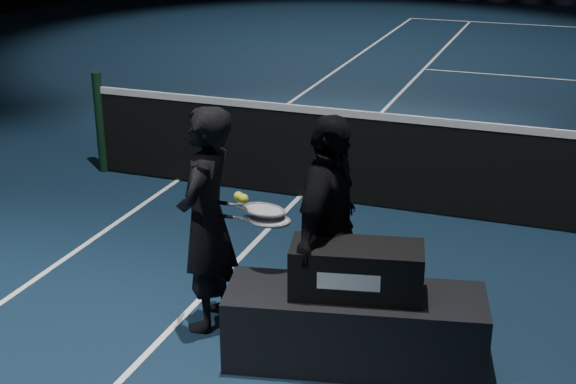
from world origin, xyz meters
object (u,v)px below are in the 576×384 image
player_bench (354,327)px  player_b (328,232)px  racket_upper (264,210)px  racket_lower (270,221)px  player_a (206,220)px  racket_bag (356,270)px  tennis_balls (242,195)px

player_bench → player_b: size_ratio=1.04×
racket_upper → racket_lower: bearing=-42.7°
player_a → racket_lower: 0.45m
racket_bag → tennis_balls: (-0.85, 0.16, 0.34)m
racket_upper → tennis_balls: tennis_balls is taller
tennis_balls → player_a: bearing=-173.0°
racket_bag → tennis_balls: bearing=157.1°
racket_bag → tennis_balls: tennis_balls is taller
racket_bag → tennis_balls: size_ratio=6.95×
player_b → racket_lower: (-0.40, -0.04, 0.04)m
racket_bag → racket_upper: racket_upper is taller
player_a → racket_upper: (0.39, 0.08, 0.10)m
player_bench → racket_lower: 0.90m
player_bench → player_b: 0.64m
racket_bag → player_a: (-1.10, 0.13, 0.13)m
racket_bag → racket_lower: 0.70m
player_b → tennis_balls: 0.63m
player_a → player_b: size_ratio=1.00×
player_bench → racket_lower: (-0.66, 0.17, 0.59)m
racket_bag → player_a: player_a is taller
player_a → racket_upper: player_a is taller
racket_bag → player_a: bearing=161.1°
racket_upper → tennis_balls: 0.18m
player_a → tennis_balls: size_ratio=13.32×
player_bench → player_a: size_ratio=1.04×
player_b → racket_upper: player_b is taller
player_b → tennis_balls: bearing=97.3°
player_a → player_b: 0.85m
player_bench → racket_bag: (0.00, 0.00, 0.42)m
racket_upper → player_a: bearing=-178.3°
racket_lower → racket_upper: 0.09m
player_bench → racket_bag: bearing=0.0°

